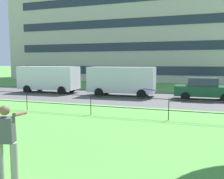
{
  "coord_description": "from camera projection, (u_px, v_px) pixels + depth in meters",
  "views": [
    {
      "loc": [
        4.88,
        1.09,
        2.59
      ],
      "look_at": [
        2.28,
        8.78,
        1.7
      ],
      "focal_mm": 39.83,
      "sensor_mm": 36.0,
      "label": 1
    }
  ],
  "objects": [
    {
      "name": "person_thrower",
      "position": [
        6.0,
        140.0,
        5.4
      ],
      "size": [
        0.5,
        0.84,
        1.68
      ],
      "color": "gray",
      "rests_on": "ground"
    },
    {
      "name": "park_fence",
      "position": [
        91.0,
        101.0,
        12.27
      ],
      "size": [
        30.33,
        0.04,
        1.0
      ],
      "color": "black",
      "rests_on": "ground"
    },
    {
      "name": "panel_van_far_left",
      "position": [
        49.0,
        78.0,
        21.17
      ],
      "size": [
        5.07,
        2.25,
        2.24
      ],
      "color": "white",
      "rests_on": "ground"
    },
    {
      "name": "street_strip",
      "position": [
        127.0,
        97.0,
        18.79
      ],
      "size": [
        80.0,
        7.8,
        0.01
      ],
      "primitive_type": "cube",
      "color": "#565454",
      "rests_on": "ground"
    },
    {
      "name": "frisbee",
      "position": [
        149.0,
        90.0,
        5.07
      ],
      "size": [
        0.38,
        0.38,
        0.07
      ],
      "color": "purple"
    },
    {
      "name": "apartment_building_background",
      "position": [
        127.0,
        18.0,
        38.92
      ],
      "size": [
        34.29,
        13.73,
        18.9
      ],
      "color": "beige",
      "rests_on": "ground"
    },
    {
      "name": "car_dark_green_center",
      "position": [
        204.0,
        89.0,
        17.06
      ],
      "size": [
        4.03,
        1.87,
        1.54
      ],
      "color": "#194C2D",
      "rests_on": "ground"
    },
    {
      "name": "panel_van_right",
      "position": [
        122.0,
        80.0,
        18.91
      ],
      "size": [
        5.07,
        2.25,
        2.24
      ],
      "color": "silver",
      "rests_on": "ground"
    }
  ]
}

